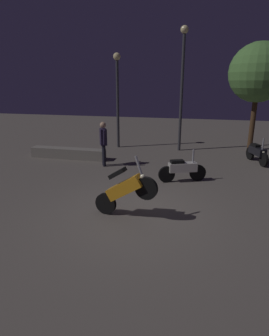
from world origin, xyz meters
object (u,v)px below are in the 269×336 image
streetlamp_near (182,76)px  streetlamp_far (117,88)px  motorcycle_white_parked_left (182,169)px  motorcycle_orange_foreground (125,190)px  motorcycle_black_parked_right (257,153)px  person_rider_beside (103,140)px

streetlamp_near → streetlamp_far: size_ratio=1.23×
motorcycle_white_parked_left → streetlamp_near: (-0.47, 4.59, 3.09)m
streetlamp_near → streetlamp_far: 3.18m
motorcycle_orange_foreground → streetlamp_near: (0.72, 7.61, 2.78)m
streetlamp_far → motorcycle_orange_foreground: bearing=-72.4°
motorcycle_orange_foreground → streetlamp_near: size_ratio=0.29×
motorcycle_black_parked_right → streetlamp_far: bearing=-122.5°
motorcycle_white_parked_left → motorcycle_black_parked_right: 4.18m
person_rider_beside → motorcycle_black_parked_right: bearing=-11.3°
person_rider_beside → streetlamp_far: bearing=68.2°
person_rider_beside → streetlamp_near: bearing=23.0°
streetlamp_near → motorcycle_white_parked_left: bearing=-84.1°
motorcycle_black_parked_right → streetlamp_far: size_ratio=0.35×
motorcycle_orange_foreground → person_rider_beside: bearing=125.0°
motorcycle_black_parked_right → person_rider_beside: 6.38m
motorcycle_white_parked_left → person_rider_beside: person_rider_beside is taller
motorcycle_black_parked_right → motorcycle_orange_foreground: bearing=-52.9°
person_rider_beside → motorcycle_white_parked_left: bearing=-48.5°
motorcycle_white_parked_left → streetlamp_near: 5.55m
streetlamp_near → motorcycle_black_parked_right: bearing=-24.8°
motorcycle_orange_foreground → motorcycle_white_parked_left: (1.19, 3.02, -0.31)m
motorcycle_black_parked_right → motorcycle_white_parked_left: bearing=-62.4°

